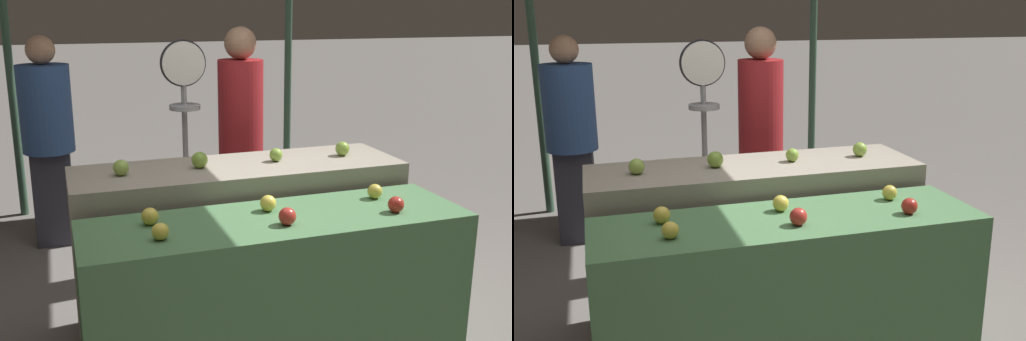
% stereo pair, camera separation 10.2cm
% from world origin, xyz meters
% --- Properties ---
extents(display_counter_front, '(1.82, 0.55, 0.85)m').
position_xyz_m(display_counter_front, '(0.00, 0.00, 0.42)').
color(display_counter_front, '#4C7A4C').
rests_on(display_counter_front, ground_plane).
extents(display_counter_back, '(1.82, 0.55, 0.95)m').
position_xyz_m(display_counter_back, '(0.00, 0.60, 0.48)').
color(display_counter_back, gray).
rests_on(display_counter_back, ground_plane).
extents(apple_front_0, '(0.07, 0.07, 0.07)m').
position_xyz_m(apple_front_0, '(-0.56, -0.10, 0.88)').
color(apple_front_0, yellow).
rests_on(apple_front_0, display_counter_front).
extents(apple_front_1, '(0.08, 0.08, 0.08)m').
position_xyz_m(apple_front_1, '(0.01, -0.10, 0.89)').
color(apple_front_1, '#B72D23').
rests_on(apple_front_1, display_counter_front).
extents(apple_front_2, '(0.08, 0.08, 0.08)m').
position_xyz_m(apple_front_2, '(0.56, -0.11, 0.89)').
color(apple_front_2, '#AD281E').
rests_on(apple_front_2, display_counter_front).
extents(apple_front_3, '(0.08, 0.08, 0.08)m').
position_xyz_m(apple_front_3, '(-0.58, 0.10, 0.89)').
color(apple_front_3, yellow).
rests_on(apple_front_3, display_counter_front).
extents(apple_front_4, '(0.08, 0.08, 0.08)m').
position_xyz_m(apple_front_4, '(-0.01, 0.10, 0.89)').
color(apple_front_4, yellow).
rests_on(apple_front_4, display_counter_front).
extents(apple_front_5, '(0.08, 0.08, 0.08)m').
position_xyz_m(apple_front_5, '(0.57, 0.11, 0.88)').
color(apple_front_5, gold).
rests_on(apple_front_5, display_counter_front).
extents(apple_back_0, '(0.08, 0.08, 0.08)m').
position_xyz_m(apple_back_0, '(-0.64, 0.59, 0.99)').
color(apple_back_0, '#8EB247').
rests_on(apple_back_0, display_counter_back).
extents(apple_back_1, '(0.09, 0.09, 0.09)m').
position_xyz_m(apple_back_1, '(-0.22, 0.61, 1.00)').
color(apple_back_1, '#7AA338').
rests_on(apple_back_1, display_counter_back).
extents(apple_back_2, '(0.08, 0.08, 0.08)m').
position_xyz_m(apple_back_2, '(0.22, 0.61, 0.99)').
color(apple_back_2, '#84AD3D').
rests_on(apple_back_2, display_counter_back).
extents(apple_back_3, '(0.08, 0.08, 0.08)m').
position_xyz_m(apple_back_3, '(0.64, 0.61, 0.99)').
color(apple_back_3, '#84AD3D').
rests_on(apple_back_3, display_counter_back).
extents(produce_scale, '(0.30, 0.20, 1.60)m').
position_xyz_m(produce_scale, '(-0.14, 1.31, 1.17)').
color(produce_scale, '#99999E').
rests_on(produce_scale, ground_plane).
extents(person_vendor_at_scale, '(0.42, 0.42, 1.67)m').
position_xyz_m(person_vendor_at_scale, '(0.28, 1.46, 0.98)').
color(person_vendor_at_scale, '#2D2D38').
rests_on(person_vendor_at_scale, ground_plane).
extents(person_customer_left, '(0.41, 0.41, 1.60)m').
position_xyz_m(person_customer_left, '(-1.00, 2.20, 0.91)').
color(person_customer_left, '#2D2D38').
rests_on(person_customer_left, ground_plane).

